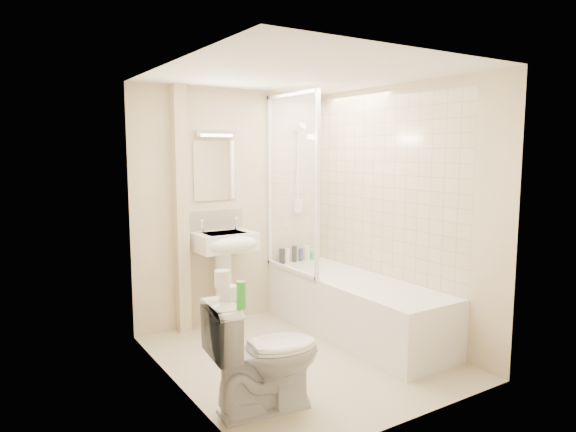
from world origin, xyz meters
TOP-DOWN VIEW (x-y plane):
  - floor at (0.00, 0.00)m, footprint 2.50×2.50m
  - wall_back at (0.00, 1.25)m, footprint 2.20×0.02m
  - wall_left at (-1.10, 0.00)m, footprint 0.02×2.50m
  - wall_right at (1.10, 0.00)m, footprint 0.02×2.50m
  - ceiling at (0.00, 0.00)m, footprint 2.20×2.50m
  - tile_back at (0.75, 1.24)m, footprint 0.70×0.01m
  - tile_right at (1.09, 0.20)m, footprint 0.01×2.10m
  - pipe_boxing at (-0.62, 1.19)m, footprint 0.12×0.12m
  - splashback at (-0.23, 1.24)m, footprint 0.60×0.02m
  - mirror at (-0.23, 1.24)m, footprint 0.46×0.01m
  - strip_light at (-0.23, 1.22)m, footprint 0.42×0.07m
  - bathtub at (0.75, 0.20)m, footprint 0.70×2.10m
  - shower_screen at (0.40, 0.80)m, footprint 0.04×0.92m
  - shower_fixture at (0.75, 1.19)m, footprint 0.10×0.16m
  - pedestal_sink at (-0.23, 1.01)m, footprint 0.57×0.51m
  - bottle_black_a at (0.51, 1.16)m, footprint 0.07×0.07m
  - bottle_white_a at (0.57, 1.16)m, footprint 0.06×0.06m
  - bottle_black_b at (0.67, 1.16)m, footprint 0.05×0.05m
  - bottle_blue at (0.76, 1.16)m, footprint 0.05×0.05m
  - bottle_cream at (0.84, 1.16)m, footprint 0.06×0.06m
  - bottle_white_b at (0.85, 1.16)m, footprint 0.06×0.06m
  - bottle_green at (0.93, 1.16)m, footprint 0.07×0.07m
  - toilet at (-0.72, -0.60)m, footprint 0.62×0.88m
  - toilet_roll_lower at (-0.94, -0.51)m, footprint 0.12×0.12m
  - toilet_roll_upper at (-0.98, -0.50)m, footprint 0.10×0.10m
  - green_bottle at (-0.96, -0.73)m, footprint 0.06×0.06m

SIDE VIEW (x-z plane):
  - floor at x=0.00m, z-range 0.00..0.00m
  - bathtub at x=0.75m, z-range 0.01..0.56m
  - toilet at x=-0.72m, z-range 0.00..0.80m
  - bottle_green at x=0.93m, z-range 0.55..0.63m
  - bottle_white_b at x=0.85m, z-range 0.55..0.69m
  - bottle_blue at x=0.76m, z-range 0.55..0.69m
  - bottle_white_a at x=0.57m, z-range 0.55..0.71m
  - bottle_black_a at x=0.51m, z-range 0.55..0.72m
  - bottle_cream at x=0.84m, z-range 0.55..0.72m
  - bottle_black_b at x=0.67m, z-range 0.55..0.73m
  - pedestal_sink at x=-0.23m, z-range 0.23..1.33m
  - toilet_roll_lower at x=-0.94m, z-range 0.80..0.89m
  - green_bottle at x=-0.96m, z-range 0.80..0.97m
  - toilet_roll_upper at x=-0.98m, z-range 0.89..1.00m
  - splashback at x=-0.23m, z-range 0.88..1.18m
  - wall_back at x=0.00m, z-range 0.00..2.40m
  - wall_left at x=-1.10m, z-range 0.00..2.40m
  - wall_right at x=1.10m, z-range 0.00..2.40m
  - pipe_boxing at x=-0.62m, z-range 0.00..2.40m
  - tile_back at x=0.75m, z-range 0.55..2.30m
  - tile_right at x=1.09m, z-range 0.55..2.30m
  - shower_screen at x=0.40m, z-range 0.55..2.35m
  - shower_fixture at x=0.75m, z-range 1.05..2.04m
  - mirror at x=-0.23m, z-range 1.28..1.88m
  - strip_light at x=-0.23m, z-range 1.92..1.98m
  - ceiling at x=0.00m, z-range 2.39..2.41m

